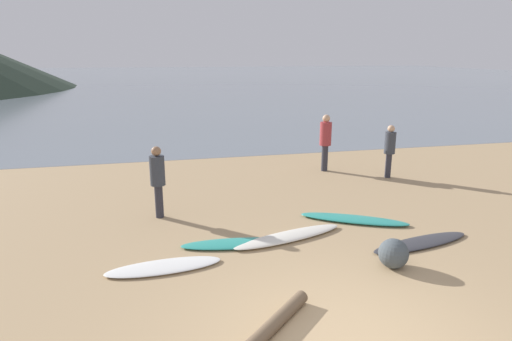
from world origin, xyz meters
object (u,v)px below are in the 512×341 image
person_0 (390,147)px  surfboard_2 (289,236)px  surfboard_3 (354,219)px  beach_rock_near (393,253)px  surfboard_1 (236,243)px  driftwood_log (265,333)px  surfboard_4 (421,242)px  person_2 (158,176)px  surfboard_0 (164,267)px  person_1 (325,138)px

person_0 → surfboard_2: bearing=158.6°
surfboard_3 → person_0: bearing=79.4°
surfboard_3 → beach_rock_near: 2.12m
surfboard_2 → surfboard_3: 1.74m
surfboard_1 → driftwood_log: driftwood_log is taller
driftwood_log → surfboard_2: bearing=67.3°
person_0 → driftwood_log: size_ratio=0.75×
surfboard_3 → driftwood_log: (-2.87, -3.48, 0.04)m
surfboard_4 → driftwood_log: size_ratio=1.08×
person_2 → beach_rock_near: bearing=42.2°
surfboard_4 → person_0: bearing=57.0°
surfboard_0 → surfboard_4: size_ratio=0.88×
person_0 → beach_rock_near: person_0 is taller
surfboard_3 → person_0: person_0 is taller
surfboard_2 → person_2: person_2 is taller
surfboard_1 → surfboard_3: surfboard_3 is taller
person_0 → person_1: 1.89m
person_0 → person_1: size_ratio=0.89×
surfboard_1 → driftwood_log: (-0.16, -2.86, 0.05)m
surfboard_2 → person_0: person_0 is taller
person_2 → surfboard_4: bearing=55.0°
person_2 → driftwood_log: bearing=7.7°
surfboard_1 → driftwood_log: 2.86m
beach_rock_near → person_2: bearing=138.9°
surfboard_1 → surfboard_4: bearing=-6.5°
surfboard_0 → person_0: person_0 is taller
surfboard_2 → person_1: bearing=45.2°
surfboard_3 → person_2: (-4.08, 1.22, 0.89)m
surfboard_1 → person_2: person_2 is taller
surfboard_4 → person_1: (0.22, 5.48, 0.99)m
surfboard_2 → person_1: (2.60, 4.66, 0.97)m
surfboard_0 → person_1: (5.02, 5.37, 0.99)m
surfboard_0 → surfboard_3: bearing=13.1°
person_2 → beach_rock_near: (3.80, -3.31, -0.69)m
person_0 → person_2: person_2 is taller
surfboard_3 → person_1: person_1 is taller
surfboard_2 → beach_rock_near: size_ratio=4.71×
person_1 → person_0: bearing=-150.8°
person_0 → person_2: bearing=133.0°
person_0 → driftwood_log: person_0 is taller
person_2 → surfboard_0: bearing=-6.4°
surfboard_1 → driftwood_log: bearing=-87.4°
person_0 → driftwood_log: (-5.35, -6.47, -0.81)m
surfboard_0 → person_0: (6.54, 4.25, 0.87)m
surfboard_1 → person_1: size_ratio=1.19×
surfboard_1 → surfboard_4: size_ratio=0.93×
person_1 → person_2: size_ratio=1.08×
surfboard_2 → person_0: bearing=25.0°
surfboard_1 → surfboard_2: surfboard_2 is taller
surfboard_2 → driftwood_log: 3.17m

